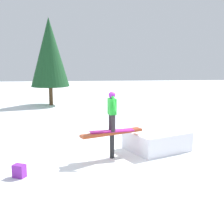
% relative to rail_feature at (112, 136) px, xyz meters
% --- Properties ---
extents(ground_plane, '(60.00, 60.00, 0.00)m').
position_rel_rail_feature_xyz_m(ground_plane, '(0.00, 0.00, -0.69)').
color(ground_plane, white).
extents(rail_feature, '(1.96, 1.10, 0.83)m').
position_rel_rail_feature_xyz_m(rail_feature, '(0.00, 0.00, 0.00)').
color(rail_feature, black).
rests_on(rail_feature, ground).
extents(snow_kicker_ramp, '(2.26, 2.11, 0.64)m').
position_rel_rail_feature_xyz_m(snow_kicker_ramp, '(-1.56, -0.72, -0.37)').
color(snow_kicker_ramp, white).
rests_on(snow_kicker_ramp, ground).
extents(main_rider_on_rail, '(1.38, 0.71, 1.21)m').
position_rel_rail_feature_xyz_m(main_rider_on_rail, '(0.00, 0.00, 0.72)').
color(main_rider_on_rail, '#C32094').
rests_on(main_rider_on_rail, rail_feature).
extents(backpack_on_snow, '(0.36, 0.32, 0.34)m').
position_rel_rail_feature_xyz_m(backpack_on_snow, '(2.51, 1.34, -0.52)').
color(backpack_on_snow, purple).
rests_on(backpack_on_snow, ground).
extents(pine_tree_far, '(2.39, 2.39, 5.44)m').
position_rel_rail_feature_xyz_m(pine_tree_far, '(2.94, -10.83, 2.62)').
color(pine_tree_far, '#4C331E').
rests_on(pine_tree_far, ground).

